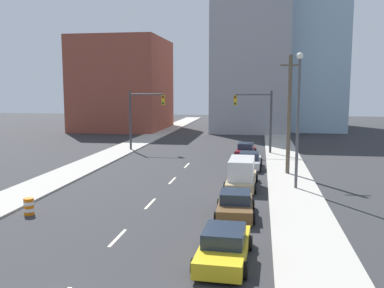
{
  "coord_description": "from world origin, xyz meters",
  "views": [
    {
      "loc": [
        6.59,
        -10.37,
        7.07
      ],
      "look_at": [
        0.73,
        25.99,
        2.2
      ],
      "focal_mm": 40.0,
      "sensor_mm": 36.0,
      "label": 1
    }
  ],
  "objects_px": {
    "utility_pole_right_mid": "(289,114)",
    "traffic_barrel": "(29,206)",
    "street_lamp": "(298,112)",
    "sedan_silver": "(249,161)",
    "box_truck_tan": "(242,174)",
    "sedan_yellow": "(224,246)",
    "traffic_signal_right": "(261,114)",
    "sedan_brown": "(235,205)",
    "sedan_maroon": "(246,150)",
    "traffic_signal_left": "(140,112)"
  },
  "relations": [
    {
      "from": "utility_pole_right_mid",
      "to": "traffic_barrel",
      "type": "distance_m",
      "value": 20.74
    },
    {
      "from": "street_lamp",
      "to": "sedan_silver",
      "type": "distance_m",
      "value": 9.47
    },
    {
      "from": "street_lamp",
      "to": "box_truck_tan",
      "type": "relative_size",
      "value": 1.62
    },
    {
      "from": "sedan_yellow",
      "to": "traffic_signal_right",
      "type": "bearing_deg",
      "value": 89.52
    },
    {
      "from": "traffic_barrel",
      "to": "sedan_silver",
      "type": "distance_m",
      "value": 19.85
    },
    {
      "from": "traffic_signal_right",
      "to": "sedan_brown",
      "type": "distance_m",
      "value": 23.51
    },
    {
      "from": "traffic_barrel",
      "to": "sedan_brown",
      "type": "xyz_separation_m",
      "value": [
        11.42,
        1.58,
        0.17
      ]
    },
    {
      "from": "sedan_yellow",
      "to": "box_truck_tan",
      "type": "distance_m",
      "value": 13.28
    },
    {
      "from": "sedan_yellow",
      "to": "sedan_brown",
      "type": "xyz_separation_m",
      "value": [
        0.08,
        6.31,
        -0.0
      ]
    },
    {
      "from": "traffic_barrel",
      "to": "sedan_maroon",
      "type": "relative_size",
      "value": 0.21
    },
    {
      "from": "traffic_barrel",
      "to": "sedan_maroon",
      "type": "bearing_deg",
      "value": 63.35
    },
    {
      "from": "sedan_yellow",
      "to": "box_truck_tan",
      "type": "height_order",
      "value": "box_truck_tan"
    },
    {
      "from": "utility_pole_right_mid",
      "to": "street_lamp",
      "type": "distance_m",
      "value": 5.18
    },
    {
      "from": "utility_pole_right_mid",
      "to": "sedan_brown",
      "type": "xyz_separation_m",
      "value": [
        -3.53,
        -12.08,
        -4.3
      ]
    },
    {
      "from": "traffic_signal_left",
      "to": "sedan_brown",
      "type": "height_order",
      "value": "traffic_signal_left"
    },
    {
      "from": "traffic_signal_left",
      "to": "traffic_signal_right",
      "type": "xyz_separation_m",
      "value": [
        13.37,
        0.0,
        0.0
      ]
    },
    {
      "from": "utility_pole_right_mid",
      "to": "sedan_yellow",
      "type": "distance_m",
      "value": 19.22
    },
    {
      "from": "sedan_brown",
      "to": "box_truck_tan",
      "type": "bearing_deg",
      "value": 87.85
    },
    {
      "from": "traffic_barrel",
      "to": "sedan_brown",
      "type": "height_order",
      "value": "sedan_brown"
    },
    {
      "from": "sedan_maroon",
      "to": "sedan_yellow",
      "type": "bearing_deg",
      "value": -86.51
    },
    {
      "from": "sedan_silver",
      "to": "traffic_signal_left",
      "type": "bearing_deg",
      "value": 146.29
    },
    {
      "from": "street_lamp",
      "to": "sedan_maroon",
      "type": "relative_size",
      "value": 2.12
    },
    {
      "from": "sedan_maroon",
      "to": "traffic_barrel",
      "type": "bearing_deg",
      "value": -113.33
    },
    {
      "from": "sedan_yellow",
      "to": "sedan_silver",
      "type": "relative_size",
      "value": 1.06
    },
    {
      "from": "sedan_brown",
      "to": "sedan_maroon",
      "type": "height_order",
      "value": "sedan_maroon"
    },
    {
      "from": "traffic_signal_left",
      "to": "box_truck_tan",
      "type": "relative_size",
      "value": 1.16
    },
    {
      "from": "traffic_signal_right",
      "to": "utility_pole_right_mid",
      "type": "xyz_separation_m",
      "value": [
        2.26,
        -11.1,
        0.62
      ]
    },
    {
      "from": "traffic_signal_left",
      "to": "street_lamp",
      "type": "relative_size",
      "value": 0.72
    },
    {
      "from": "sedan_yellow",
      "to": "sedan_brown",
      "type": "bearing_deg",
      "value": 91.41
    },
    {
      "from": "sedan_brown",
      "to": "utility_pole_right_mid",
      "type": "bearing_deg",
      "value": 71.81
    },
    {
      "from": "traffic_signal_left",
      "to": "sedan_maroon",
      "type": "relative_size",
      "value": 1.52
    },
    {
      "from": "utility_pole_right_mid",
      "to": "sedan_brown",
      "type": "height_order",
      "value": "utility_pole_right_mid"
    },
    {
      "from": "sedan_yellow",
      "to": "sedan_maroon",
      "type": "xyz_separation_m",
      "value": [
        -0.08,
        27.15,
        0.01
      ]
    },
    {
      "from": "traffic_signal_right",
      "to": "utility_pole_right_mid",
      "type": "distance_m",
      "value": 11.35
    },
    {
      "from": "box_truck_tan",
      "to": "sedan_maroon",
      "type": "bearing_deg",
      "value": 91.72
    },
    {
      "from": "traffic_signal_left",
      "to": "box_truck_tan",
      "type": "distance_m",
      "value": 20.52
    },
    {
      "from": "utility_pole_right_mid",
      "to": "street_lamp",
      "type": "height_order",
      "value": "utility_pole_right_mid"
    },
    {
      "from": "traffic_barrel",
      "to": "street_lamp",
      "type": "bearing_deg",
      "value": 29.19
    },
    {
      "from": "sedan_brown",
      "to": "traffic_barrel",
      "type": "bearing_deg",
      "value": -173.99
    },
    {
      "from": "sedan_silver",
      "to": "traffic_signal_right",
      "type": "bearing_deg",
      "value": 85.67
    },
    {
      "from": "traffic_signal_right",
      "to": "sedan_yellow",
      "type": "height_order",
      "value": "traffic_signal_right"
    },
    {
      "from": "traffic_signal_left",
      "to": "box_truck_tan",
      "type": "height_order",
      "value": "traffic_signal_left"
    },
    {
      "from": "traffic_signal_right",
      "to": "sedan_silver",
      "type": "bearing_deg",
      "value": -95.82
    },
    {
      "from": "utility_pole_right_mid",
      "to": "traffic_barrel",
      "type": "bearing_deg",
      "value": -137.59
    },
    {
      "from": "utility_pole_right_mid",
      "to": "sedan_yellow",
      "type": "relative_size",
      "value": 2.02
    },
    {
      "from": "traffic_signal_left",
      "to": "sedan_maroon",
      "type": "distance_m",
      "value": 12.7
    },
    {
      "from": "traffic_signal_right",
      "to": "sedan_silver",
      "type": "relative_size",
      "value": 1.49
    },
    {
      "from": "utility_pole_right_mid",
      "to": "sedan_silver",
      "type": "bearing_deg",
      "value": 143.89
    },
    {
      "from": "street_lamp",
      "to": "box_truck_tan",
      "type": "xyz_separation_m",
      "value": [
        -3.77,
        0.04,
        -4.39
      ]
    },
    {
      "from": "street_lamp",
      "to": "sedan_silver",
      "type": "xyz_separation_m",
      "value": [
        -3.42,
        7.46,
        -4.72
      ]
    }
  ]
}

